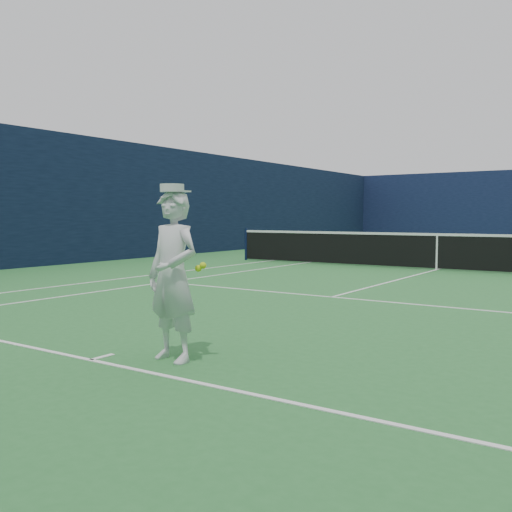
{
  "coord_description": "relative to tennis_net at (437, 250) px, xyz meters",
  "views": [
    {
      "loc": [
        4.61,
        -15.68,
        1.47
      ],
      "look_at": [
        0.71,
        -9.91,
        0.98
      ],
      "focal_mm": 40.0,
      "sensor_mm": 36.0,
      "label": 1
    }
  ],
  "objects": [
    {
      "name": "ground",
      "position": [
        0.0,
        0.0,
        -0.55
      ],
      "size": [
        80.0,
        80.0,
        0.0
      ],
      "primitive_type": "plane",
      "color": "#2A6F32",
      "rests_on": "ground"
    },
    {
      "name": "court_markings",
      "position": [
        0.0,
        0.0,
        -0.55
      ],
      "size": [
        11.03,
        23.83,
        0.01
      ],
      "color": "white",
      "rests_on": "ground"
    },
    {
      "name": "windscreen_fence",
      "position": [
        0.0,
        0.0,
        1.45
      ],
      "size": [
        20.12,
        36.12,
        4.0
      ],
      "color": "#0E1635",
      "rests_on": "ground"
    },
    {
      "name": "tennis_net",
      "position": [
        0.0,
        0.0,
        0.0
      ],
      "size": [
        12.88,
        0.09,
        1.07
      ],
      "color": "#141E4C",
      "rests_on": "ground"
    },
    {
      "name": "tennis_player",
      "position": [
        0.71,
        -11.41,
        0.32
      ],
      "size": [
        0.76,
        0.51,
        1.79
      ],
      "rotation": [
        0.0,
        0.0,
        -0.08
      ],
      "color": "white",
      "rests_on": "ground"
    }
  ]
}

